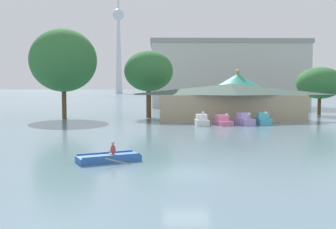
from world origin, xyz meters
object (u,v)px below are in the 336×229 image
at_px(pedal_boat_white, 202,121).
at_px(green_roof_pavilion, 238,92).
at_px(pedal_boat_pink, 223,121).
at_px(pedal_boat_cyan, 263,120).
at_px(pedal_boat_lavender, 244,120).
at_px(shoreline_tree_tall_left, 63,60).
at_px(shoreline_tree_mid, 149,71).
at_px(shoreline_tree_right, 320,83).
at_px(boathouse, 230,101).
at_px(background_building_block, 226,74).
at_px(rowboat_with_rower, 109,158).
at_px(distant_broadcast_tower, 119,29).

distance_m(pedal_boat_white, green_roof_pavilion, 16.97).
bearing_deg(pedal_boat_pink, pedal_boat_cyan, 85.64).
bearing_deg(pedal_boat_lavender, shoreline_tree_tall_left, -127.79).
distance_m(pedal_boat_cyan, shoreline_tree_mid, 19.94).
relative_size(pedal_boat_pink, pedal_boat_cyan, 1.05).
xyz_separation_m(shoreline_tree_mid, shoreline_tree_right, (28.26, 3.55, -1.73)).
bearing_deg(shoreline_tree_tall_left, shoreline_tree_right, 7.34).
relative_size(green_roof_pavilion, shoreline_tree_right, 1.20).
xyz_separation_m(pedal_boat_lavender, shoreline_tree_mid, (-12.13, 12.52, 6.52)).
xyz_separation_m(pedal_boat_pink, pedal_boat_cyan, (5.23, 0.71, 0.09)).
height_order(boathouse, background_building_block, background_building_block).
height_order(rowboat_with_rower, pedal_boat_lavender, pedal_boat_lavender).
distance_m(rowboat_with_rower, distant_broadcast_tower, 285.90).
bearing_deg(pedal_boat_lavender, pedal_boat_cyan, 90.95).
bearing_deg(rowboat_with_rower, pedal_boat_cyan, -148.89).
height_order(green_roof_pavilion, shoreline_tree_right, shoreline_tree_right).
distance_m(boathouse, green_roof_pavilion, 8.19).
distance_m(boathouse, shoreline_tree_mid, 13.73).
xyz_separation_m(rowboat_with_rower, background_building_block, (19.89, 70.80, 7.63)).
distance_m(pedal_boat_white, pedal_boat_pink, 2.73).
distance_m(shoreline_tree_tall_left, shoreline_tree_right, 41.36).
height_order(pedal_boat_lavender, shoreline_tree_mid, shoreline_tree_mid).
relative_size(pedal_boat_lavender, distant_broadcast_tower, 0.03).
bearing_deg(background_building_block, pedal_boat_cyan, -94.36).
xyz_separation_m(pedal_boat_cyan, background_building_block, (3.55, 46.59, 7.28)).
distance_m(pedal_boat_white, shoreline_tree_right, 27.61).
distance_m(rowboat_with_rower, boathouse, 33.07).
bearing_deg(background_building_block, distant_broadcast_tower, 102.65).
bearing_deg(pedal_boat_cyan, shoreline_tree_tall_left, -108.71).
bearing_deg(pedal_boat_white, distant_broadcast_tower, -174.56).
bearing_deg(boathouse, background_building_block, 80.76).
height_order(boathouse, shoreline_tree_right, shoreline_tree_right).
relative_size(green_roof_pavilion, shoreline_tree_tall_left, 0.72).
height_order(pedal_boat_cyan, background_building_block, background_building_block).
distance_m(rowboat_with_rower, pedal_boat_lavender, 27.28).
bearing_deg(rowboat_with_rower, background_building_block, -130.57).
bearing_deg(shoreline_tree_tall_left, green_roof_pavilion, 7.45).
height_order(green_roof_pavilion, shoreline_tree_mid, shoreline_tree_mid).
bearing_deg(pedal_boat_white, rowboat_with_rower, -22.56).
xyz_separation_m(rowboat_with_rower, pedal_boat_pink, (11.11, 23.50, 0.25)).
bearing_deg(pedal_boat_pink, shoreline_tree_right, 118.42).
bearing_deg(shoreline_tree_tall_left, pedal_boat_white, -30.36).
bearing_deg(pedal_boat_white, shoreline_tree_mid, -155.10).
bearing_deg(pedal_boat_lavender, pedal_boat_white, -98.49).
bearing_deg(pedal_boat_cyan, rowboat_with_rower, -32.36).
distance_m(rowboat_with_rower, pedal_boat_cyan, 29.21).
bearing_deg(shoreline_tree_right, shoreline_tree_tall_left, -172.66).
xyz_separation_m(boathouse, shoreline_tree_mid, (-11.60, 5.87, 4.42)).
bearing_deg(shoreline_tree_tall_left, pedal_boat_lavender, -23.60).
height_order(pedal_boat_white, shoreline_tree_mid, shoreline_tree_mid).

